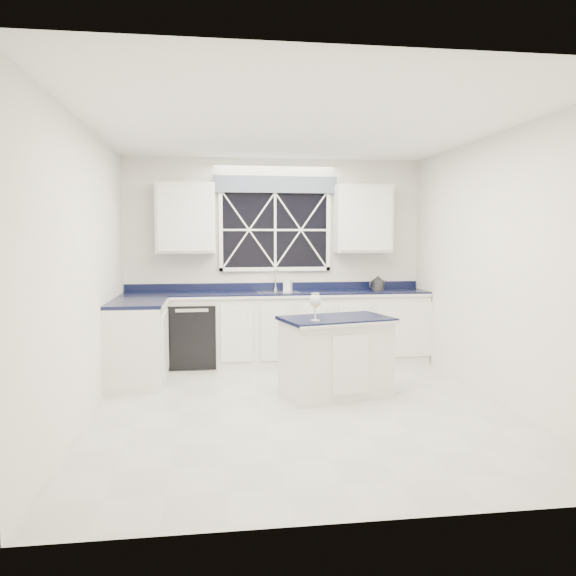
{
  "coord_description": "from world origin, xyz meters",
  "views": [
    {
      "loc": [
        -0.86,
        -5.3,
        1.67
      ],
      "look_at": [
        -0.07,
        0.4,
        1.14
      ],
      "focal_mm": 35.0,
      "sensor_mm": 36.0,
      "label": 1
    }
  ],
  "objects": [
    {
      "name": "island",
      "position": [
        0.42,
        0.35,
        0.42
      ],
      "size": [
        1.24,
        0.92,
        0.83
      ],
      "rotation": [
        0.0,
        0.0,
        0.25
      ],
      "color": "silver",
      "rests_on": "ground"
    },
    {
      "name": "base_cabinets",
      "position": [
        -0.33,
        1.78,
        0.45
      ],
      "size": [
        3.99,
        1.6,
        0.9
      ],
      "color": "silver",
      "rests_on": "ground"
    },
    {
      "name": "upper_cabinets",
      "position": [
        0.0,
        2.08,
        1.9
      ],
      "size": [
        3.1,
        0.34,
        0.9
      ],
      "color": "silver",
      "rests_on": "ground"
    },
    {
      "name": "rug",
      "position": [
        0.54,
        1.12,
        0.01
      ],
      "size": [
        1.25,
        0.82,
        0.02
      ],
      "rotation": [
        0.0,
        0.0,
        0.07
      ],
      "color": "beige",
      "rests_on": "ground"
    },
    {
      "name": "soap_bottle",
      "position": [
        0.15,
        2.06,
        1.05
      ],
      "size": [
        0.13,
        0.13,
        0.22
      ],
      "primitive_type": "imported",
      "rotation": [
        0.0,
        0.0,
        -0.42
      ],
      "color": "silver",
      "rests_on": "countertop"
    },
    {
      "name": "countertop",
      "position": [
        0.0,
        1.95,
        0.92
      ],
      "size": [
        3.98,
        0.64,
        0.04
      ],
      "primitive_type": "cube",
      "color": "black",
      "rests_on": "base_cabinets"
    },
    {
      "name": "wine_glass",
      "position": [
        0.16,
        0.15,
        1.02
      ],
      "size": [
        0.12,
        0.12,
        0.28
      ],
      "color": "silver",
      "rests_on": "island"
    },
    {
      "name": "faucet",
      "position": [
        0.0,
        2.14,
        1.1
      ],
      "size": [
        0.05,
        0.2,
        0.3
      ],
      "color": "silver",
      "rests_on": "countertop"
    },
    {
      "name": "dishwasher",
      "position": [
        -1.1,
        1.95,
        0.41
      ],
      "size": [
        0.6,
        0.58,
        0.82
      ],
      "primitive_type": "cube",
      "color": "black",
      "rests_on": "ground"
    },
    {
      "name": "ground",
      "position": [
        0.0,
        0.0,
        0.0
      ],
      "size": [
        4.5,
        4.5,
        0.0
      ],
      "primitive_type": "plane",
      "color": "#ACADA8",
      "rests_on": "ground"
    },
    {
      "name": "back_wall",
      "position": [
        0.0,
        2.25,
        1.35
      ],
      "size": [
        4.0,
        0.1,
        2.7
      ],
      "primitive_type": "cube",
      "color": "white",
      "rests_on": "ground"
    },
    {
      "name": "window",
      "position": [
        0.0,
        2.2,
        1.83
      ],
      "size": [
        1.65,
        0.09,
        1.26
      ],
      "color": "black",
      "rests_on": "ground"
    },
    {
      "name": "kettle",
      "position": [
        1.37,
        2.01,
        1.03
      ],
      "size": [
        0.26,
        0.22,
        0.2
      ],
      "rotation": [
        0.0,
        0.0,
        0.37
      ],
      "color": "#2E2E31",
      "rests_on": "countertop"
    }
  ]
}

